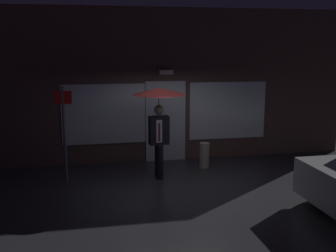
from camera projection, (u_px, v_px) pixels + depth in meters
The scene contains 5 objects.
ground_plane at pixel (183, 186), 9.22m from camera, with size 18.00×18.00×0.00m, color #2D2D33.
building_facade at pixel (165, 86), 11.08m from camera, with size 10.49×0.48×4.13m.
person_with_umbrella at pixel (159, 107), 9.48m from camera, with size 1.23×1.23×2.18m.
street_sign_post at pixel (64, 129), 9.23m from camera, with size 0.40×0.07×2.24m.
sidewalk_bollard at pixel (204, 155), 10.60m from camera, with size 0.25×0.25×0.65m, color #B2A899.
Camera 1 is at (-2.02, -8.55, 3.13)m, focal length 43.42 mm.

